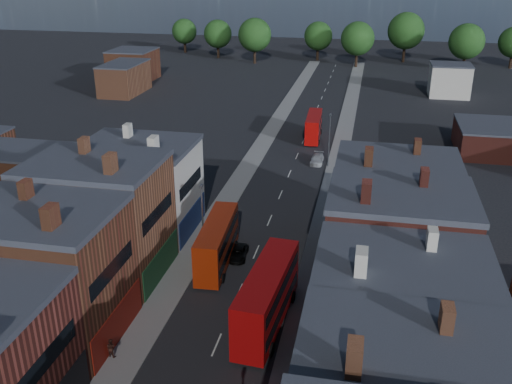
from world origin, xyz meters
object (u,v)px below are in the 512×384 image
at_px(bus_0, 217,242).
at_px(bus_2, 314,126).
at_px(ped_1, 111,348).
at_px(bus_1, 267,296).
at_px(car_3, 317,159).
at_px(car_2, 238,253).

height_order(bus_0, bus_2, bus_0).
distance_m(bus_0, ped_1, 16.50).
bearing_deg(bus_1, bus_2, 96.62).
distance_m(car_3, ped_1, 49.73).
bearing_deg(bus_2, bus_0, -98.53).
distance_m(bus_1, ped_1, 13.23).
bearing_deg(bus_2, bus_1, -90.20).
bearing_deg(bus_0, car_2, 41.47).
height_order(car_2, car_3, car_3).
relative_size(bus_2, ped_1, 6.25).
bearing_deg(bus_0, ped_1, -108.67).
bearing_deg(car_2, bus_0, -139.76).
xyz_separation_m(car_2, car_3, (5.04, 30.88, 0.10)).
relative_size(car_3, ped_1, 2.77).
distance_m(bus_1, bus_2, 53.80).
distance_m(bus_0, bus_2, 44.96).
bearing_deg(bus_0, bus_1, -56.23).
height_order(bus_0, bus_1, bus_1).
bearing_deg(bus_2, car_2, -96.47).
height_order(bus_1, car_2, bus_1).
xyz_separation_m(bus_0, bus_1, (6.86, -9.06, 0.30)).
xyz_separation_m(bus_0, ped_1, (-4.34, -15.84, -1.60)).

